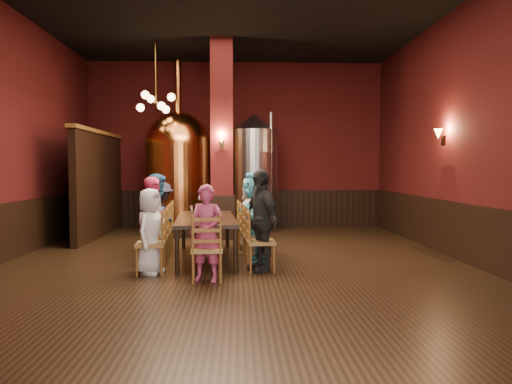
{
  "coord_description": "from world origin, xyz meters",
  "views": [
    {
      "loc": [
        0.09,
        -7.6,
        1.61
      ],
      "look_at": [
        0.37,
        0.2,
        1.2
      ],
      "focal_mm": 32.0,
      "sensor_mm": 36.0,
      "label": 1
    }
  ],
  "objects_px": {
    "person_1": "(155,221)",
    "rose_vase": "(204,199)",
    "copper_kettle": "(179,171)",
    "person_2": "(158,215)",
    "dining_table": "(206,221)",
    "person_0": "(150,231)",
    "steel_vessel": "(254,173)"
  },
  "relations": [
    {
      "from": "person_1",
      "to": "rose_vase",
      "type": "bearing_deg",
      "value": -45.33
    },
    {
      "from": "copper_kettle",
      "to": "rose_vase",
      "type": "height_order",
      "value": "copper_kettle"
    },
    {
      "from": "person_2",
      "to": "rose_vase",
      "type": "distance_m",
      "value": 0.99
    },
    {
      "from": "dining_table",
      "to": "person_0",
      "type": "bearing_deg",
      "value": -130.36
    },
    {
      "from": "person_2",
      "to": "rose_vase",
      "type": "xyz_separation_m",
      "value": [
        0.79,
        0.54,
        0.25
      ]
    },
    {
      "from": "person_2",
      "to": "rose_vase",
      "type": "bearing_deg",
      "value": -46.1
    },
    {
      "from": "rose_vase",
      "to": "dining_table",
      "type": "bearing_deg",
      "value": -83.9
    },
    {
      "from": "person_1",
      "to": "copper_kettle",
      "type": "relative_size",
      "value": 0.35
    },
    {
      "from": "person_2",
      "to": "rose_vase",
      "type": "relative_size",
      "value": 3.88
    },
    {
      "from": "copper_kettle",
      "to": "steel_vessel",
      "type": "distance_m",
      "value": 1.9
    },
    {
      "from": "person_2",
      "to": "steel_vessel",
      "type": "bearing_deg",
      "value": -18.83
    },
    {
      "from": "dining_table",
      "to": "person_1",
      "type": "relative_size",
      "value": 1.69
    },
    {
      "from": "dining_table",
      "to": "steel_vessel",
      "type": "bearing_deg",
      "value": 70.76
    },
    {
      "from": "person_2",
      "to": "copper_kettle",
      "type": "bearing_deg",
      "value": 10.14
    },
    {
      "from": "dining_table",
      "to": "person_0",
      "type": "height_order",
      "value": "person_0"
    },
    {
      "from": "person_2",
      "to": "copper_kettle",
      "type": "xyz_separation_m",
      "value": [
        -0.03,
        3.07,
        0.79
      ]
    },
    {
      "from": "person_1",
      "to": "person_2",
      "type": "xyz_separation_m",
      "value": [
        -0.05,
        0.66,
        0.02
      ]
    },
    {
      "from": "copper_kettle",
      "to": "dining_table",
      "type": "bearing_deg",
      "value": -74.75
    },
    {
      "from": "steel_vessel",
      "to": "person_1",
      "type": "bearing_deg",
      "value": -113.7
    },
    {
      "from": "steel_vessel",
      "to": "rose_vase",
      "type": "bearing_deg",
      "value": -110.1
    },
    {
      "from": "dining_table",
      "to": "rose_vase",
      "type": "xyz_separation_m",
      "value": [
        -0.09,
        0.8,
        0.32
      ]
    },
    {
      "from": "person_0",
      "to": "rose_vase",
      "type": "xyz_separation_m",
      "value": [
        0.68,
        1.87,
        0.35
      ]
    },
    {
      "from": "dining_table",
      "to": "copper_kettle",
      "type": "height_order",
      "value": "copper_kettle"
    },
    {
      "from": "person_0",
      "to": "person_2",
      "type": "relative_size",
      "value": 0.86
    },
    {
      "from": "dining_table",
      "to": "rose_vase",
      "type": "bearing_deg",
      "value": 91.58
    },
    {
      "from": "dining_table",
      "to": "person_2",
      "type": "bearing_deg",
      "value": 158.78
    },
    {
      "from": "person_1",
      "to": "person_2",
      "type": "height_order",
      "value": "person_2"
    },
    {
      "from": "person_1",
      "to": "steel_vessel",
      "type": "xyz_separation_m",
      "value": [
        1.79,
        4.07,
        0.76
      ]
    },
    {
      "from": "copper_kettle",
      "to": "person_2",
      "type": "bearing_deg",
      "value": -89.36
    },
    {
      "from": "copper_kettle",
      "to": "rose_vase",
      "type": "xyz_separation_m",
      "value": [
        0.82,
        -2.53,
        -0.54
      ]
    },
    {
      "from": "person_0",
      "to": "rose_vase",
      "type": "bearing_deg",
      "value": -3.58
    },
    {
      "from": "dining_table",
      "to": "person_1",
      "type": "distance_m",
      "value": 0.91
    }
  ]
}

